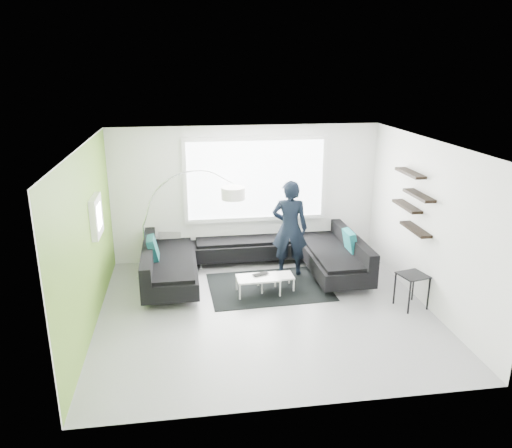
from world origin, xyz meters
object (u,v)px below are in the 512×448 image
at_px(coffee_table, 267,283).
at_px(laptop, 262,275).
at_px(sectional_sofa, 252,256).
at_px(arc_lamp, 143,226).
at_px(side_table, 411,291).
at_px(person, 290,228).

xyz_separation_m(coffee_table, laptop, (-0.10, -0.02, 0.17)).
height_order(sectional_sofa, arc_lamp, arc_lamp).
distance_m(coffee_table, side_table, 2.51).
relative_size(coffee_table, person, 0.52).
xyz_separation_m(arc_lamp, person, (2.78, -0.24, -0.11)).
bearing_deg(sectional_sofa, person, -3.97).
height_order(side_table, person, person).
distance_m(side_table, person, 2.53).
xyz_separation_m(sectional_sofa, arc_lamp, (-2.05, 0.20, 0.66)).
relative_size(coffee_table, arc_lamp, 0.47).
bearing_deg(person, coffee_table, 67.85).
bearing_deg(side_table, laptop, 158.84).
bearing_deg(coffee_table, person, 51.11).
bearing_deg(sectional_sofa, coffee_table, -79.23).
height_order(arc_lamp, side_table, arc_lamp).
xyz_separation_m(coffee_table, side_table, (2.32, -0.95, 0.14)).
relative_size(sectional_sofa, coffee_table, 4.23).
distance_m(sectional_sofa, coffee_table, 0.84).
relative_size(arc_lamp, person, 1.11).
bearing_deg(coffee_table, sectional_sofa, 99.51).
xyz_separation_m(sectional_sofa, side_table, (2.48, -1.74, -0.10)).
xyz_separation_m(arc_lamp, side_table, (4.53, -1.94, -0.75)).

